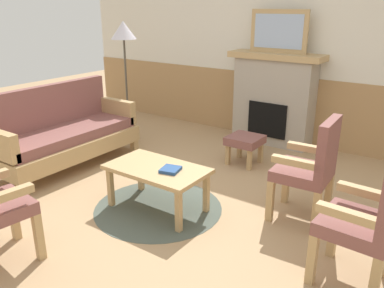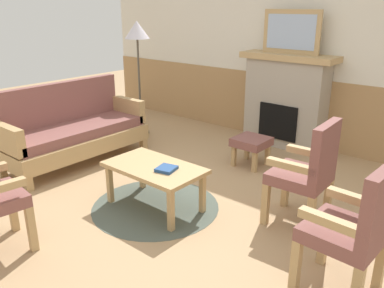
{
  "view_description": "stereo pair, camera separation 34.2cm",
  "coord_description": "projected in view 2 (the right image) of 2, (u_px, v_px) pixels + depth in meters",
  "views": [
    {
      "loc": [
        2.2,
        -2.77,
        1.9
      ],
      "look_at": [
        0.0,
        0.35,
        0.55
      ],
      "focal_mm": 37.06,
      "sensor_mm": 36.0,
      "label": 1
    },
    {
      "loc": [
        2.47,
        -2.56,
        1.9
      ],
      "look_at": [
        0.0,
        0.35,
        0.55
      ],
      "focal_mm": 37.06,
      "sensor_mm": 36.0,
      "label": 2
    }
  ],
  "objects": [
    {
      "name": "fireplace",
      "position": [
        286.0,
        100.0,
        5.45
      ],
      "size": [
        1.3,
        0.44,
        1.28
      ],
      "color": "#A39989",
      "rests_on": "ground_plane"
    },
    {
      "name": "round_rug",
      "position": [
        156.0,
        206.0,
        3.94
      ],
      "size": [
        1.26,
        1.26,
        0.01
      ],
      "primitive_type": "cylinder",
      "color": "#4C564C",
      "rests_on": "ground_plane"
    },
    {
      "name": "coffee_table",
      "position": [
        154.0,
        171.0,
        3.81
      ],
      "size": [
        0.96,
        0.56,
        0.44
      ],
      "color": "tan",
      "rests_on": "ground_plane"
    },
    {
      "name": "ground_plane",
      "position": [
        170.0,
        204.0,
        3.98
      ],
      "size": [
        14.0,
        14.0,
        0.0
      ],
      "primitive_type": "plane",
      "color": "tan"
    },
    {
      "name": "floor_lamp_by_couch",
      "position": [
        137.0,
        37.0,
        5.69
      ],
      "size": [
        0.36,
        0.36,
        1.68
      ],
      "color": "#332D28",
      "rests_on": "ground_plane"
    },
    {
      "name": "book_on_table",
      "position": [
        166.0,
        169.0,
        3.68
      ],
      "size": [
        0.2,
        0.21,
        0.03
      ],
      "primitive_type": "cube",
      "rotation": [
        0.0,
        0.0,
        0.24
      ],
      "color": "navy",
      "rests_on": "coffee_table"
    },
    {
      "name": "armchair_by_window_left",
      "position": [
        308.0,
        169.0,
        3.46
      ],
      "size": [
        0.5,
        0.5,
        0.98
      ],
      "color": "tan",
      "rests_on": "ground_plane"
    },
    {
      "name": "armchair_near_fireplace",
      "position": [
        355.0,
        225.0,
        2.58
      ],
      "size": [
        0.5,
        0.5,
        0.98
      ],
      "color": "tan",
      "rests_on": "ground_plane"
    },
    {
      "name": "couch",
      "position": [
        74.0,
        131.0,
        4.95
      ],
      "size": [
        0.7,
        1.8,
        0.98
      ],
      "color": "tan",
      "rests_on": "ground_plane"
    },
    {
      "name": "footstool",
      "position": [
        251.0,
        144.0,
        4.86
      ],
      "size": [
        0.4,
        0.4,
        0.36
      ],
      "color": "tan",
      "rests_on": "ground_plane"
    },
    {
      "name": "framed_picture",
      "position": [
        291.0,
        32.0,
        5.15
      ],
      "size": [
        0.8,
        0.04,
        0.56
      ],
      "color": "tan",
      "rests_on": "fireplace"
    },
    {
      "name": "wall_back",
      "position": [
        298.0,
        50.0,
        5.41
      ],
      "size": [
        7.2,
        0.14,
        2.7
      ],
      "color": "silver",
      "rests_on": "ground_plane"
    }
  ]
}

